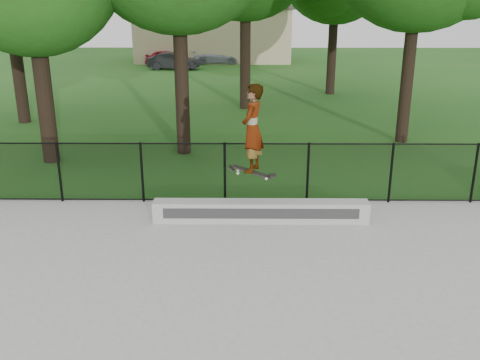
% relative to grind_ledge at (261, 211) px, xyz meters
% --- Properties ---
extents(ground, '(100.00, 100.00, 0.00)m').
position_rel_grind_ledge_xyz_m(ground, '(-0.84, -4.70, -0.30)').
color(ground, '#1C5618').
rests_on(ground, ground).
extents(concrete_slab, '(14.00, 12.00, 0.06)m').
position_rel_grind_ledge_xyz_m(concrete_slab, '(-0.84, -4.70, -0.27)').
color(concrete_slab, '#9F9E99').
rests_on(concrete_slab, ground).
extents(grind_ledge, '(4.78, 0.40, 0.47)m').
position_rel_grind_ledge_xyz_m(grind_ledge, '(0.00, 0.00, 0.00)').
color(grind_ledge, '#ACABA7').
rests_on(grind_ledge, concrete_slab).
extents(car_a, '(3.35, 1.60, 1.11)m').
position_rel_grind_ledge_xyz_m(car_a, '(-6.22, 30.00, 0.26)').
color(car_a, maroon).
rests_on(car_a, ground).
extents(car_b, '(3.32, 1.54, 1.17)m').
position_rel_grind_ledge_xyz_m(car_b, '(-5.40, 27.32, 0.29)').
color(car_b, black).
rests_on(car_b, ground).
extents(car_c, '(3.44, 1.60, 1.07)m').
position_rel_grind_ledge_xyz_m(car_c, '(-2.53, 30.90, 0.24)').
color(car_c, '#9FA0B4').
rests_on(car_c, ground).
extents(skater_airborne, '(0.81, 0.78, 2.05)m').
position_rel_grind_ledge_xyz_m(skater_airborne, '(-0.20, -0.25, 1.92)').
color(skater_airborne, black).
rests_on(skater_airborne, ground).
extents(chainlink_fence, '(16.06, 0.06, 1.50)m').
position_rel_grind_ledge_xyz_m(chainlink_fence, '(-0.84, 1.20, 0.52)').
color(chainlink_fence, black).
rests_on(chainlink_fence, concrete_slab).
extents(distant_building, '(12.40, 6.40, 4.30)m').
position_rel_grind_ledge_xyz_m(distant_building, '(-2.84, 33.30, 1.87)').
color(distant_building, tan).
rests_on(distant_building, ground).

